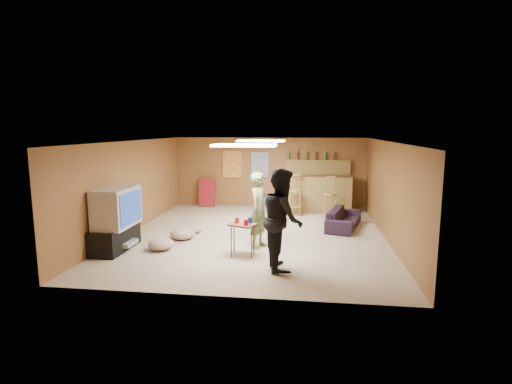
# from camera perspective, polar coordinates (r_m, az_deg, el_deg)

# --- Properties ---
(ground) EXTENTS (7.00, 7.00, 0.00)m
(ground) POSITION_cam_1_polar(r_m,az_deg,el_deg) (9.46, -0.16, -6.18)
(ground) COLOR tan
(ground) RESTS_ON ground
(ceiling) EXTENTS (6.00, 7.00, 0.02)m
(ceiling) POSITION_cam_1_polar(r_m,az_deg,el_deg) (9.13, -0.16, 7.26)
(ceiling) COLOR silver
(ceiling) RESTS_ON ground
(wall_back) EXTENTS (6.00, 0.02, 2.20)m
(wall_back) POSITION_cam_1_polar(r_m,az_deg,el_deg) (12.68, 1.94, 2.79)
(wall_back) COLOR brown
(wall_back) RESTS_ON ground
(wall_front) EXTENTS (6.00, 0.02, 2.20)m
(wall_front) POSITION_cam_1_polar(r_m,az_deg,el_deg) (5.84, -4.73, -4.74)
(wall_front) COLOR brown
(wall_front) RESTS_ON ground
(wall_left) EXTENTS (0.02, 7.00, 2.20)m
(wall_left) POSITION_cam_1_polar(r_m,az_deg,el_deg) (10.07, -17.34, 0.73)
(wall_left) COLOR brown
(wall_left) RESTS_ON ground
(wall_right) EXTENTS (0.02, 7.00, 2.20)m
(wall_right) POSITION_cam_1_polar(r_m,az_deg,el_deg) (9.32, 18.44, 0.03)
(wall_right) COLOR brown
(wall_right) RESTS_ON ground
(tv_stand) EXTENTS (0.55, 1.30, 0.50)m
(tv_stand) POSITION_cam_1_polar(r_m,az_deg,el_deg) (8.80, -19.49, -6.21)
(tv_stand) COLOR black
(tv_stand) RESTS_ON ground
(dvd_box) EXTENTS (0.35, 0.50, 0.08)m
(dvd_box) POSITION_cam_1_polar(r_m,az_deg,el_deg) (8.73, -18.16, -6.94)
(dvd_box) COLOR #B2B2B7
(dvd_box) RESTS_ON tv_stand
(tv_body) EXTENTS (0.60, 1.10, 0.80)m
(tv_body) POSITION_cam_1_polar(r_m,az_deg,el_deg) (8.62, -19.31, -2.07)
(tv_body) COLOR #B2B2B7
(tv_body) RESTS_ON tv_stand
(tv_screen) EXTENTS (0.02, 0.95, 0.65)m
(tv_screen) POSITION_cam_1_polar(r_m,az_deg,el_deg) (8.49, -17.43, -2.15)
(tv_screen) COLOR navy
(tv_screen) RESTS_ON tv_body
(bar_counter) EXTENTS (2.00, 0.60, 1.10)m
(bar_counter) POSITION_cam_1_polar(r_m,az_deg,el_deg) (12.15, 8.73, -0.20)
(bar_counter) COLOR olive
(bar_counter) RESTS_ON ground
(bar_lip) EXTENTS (2.10, 0.12, 0.05)m
(bar_lip) POSITION_cam_1_polar(r_m,az_deg,el_deg) (11.83, 8.82, 2.23)
(bar_lip) COLOR #412415
(bar_lip) RESTS_ON bar_counter
(bar_shelf) EXTENTS (2.00, 0.18, 0.05)m
(bar_shelf) POSITION_cam_1_polar(r_m,az_deg,el_deg) (12.48, 8.79, 4.44)
(bar_shelf) COLOR olive
(bar_shelf) RESTS_ON bar_backing
(bar_backing) EXTENTS (2.00, 0.14, 0.60)m
(bar_backing) POSITION_cam_1_polar(r_m,az_deg,el_deg) (12.53, 8.76, 3.08)
(bar_backing) COLOR olive
(bar_backing) RESTS_ON bar_counter
(poster_left) EXTENTS (0.60, 0.03, 0.85)m
(poster_left) POSITION_cam_1_polar(r_m,az_deg,el_deg) (12.78, -3.45, 3.96)
(poster_left) COLOR #BF3F26
(poster_left) RESTS_ON wall_back
(poster_right) EXTENTS (0.55, 0.03, 0.80)m
(poster_right) POSITION_cam_1_polar(r_m,az_deg,el_deg) (12.64, 0.57, 3.92)
(poster_right) COLOR #334C99
(poster_right) RESTS_ON wall_back
(folding_chair_stack) EXTENTS (0.50, 0.26, 0.91)m
(folding_chair_stack) POSITION_cam_1_polar(r_m,az_deg,el_deg) (12.91, -7.03, -0.06)
(folding_chair_stack) COLOR maroon
(folding_chair_stack) RESTS_ON ground
(ceiling_panel_front) EXTENTS (1.20, 0.60, 0.04)m
(ceiling_panel_front) POSITION_cam_1_polar(r_m,az_deg,el_deg) (7.64, -1.66, 6.67)
(ceiling_panel_front) COLOR white
(ceiling_panel_front) RESTS_ON ceiling
(ceiling_panel_back) EXTENTS (1.20, 0.60, 0.04)m
(ceiling_panel_back) POSITION_cam_1_polar(r_m,az_deg,el_deg) (10.32, 0.73, 7.31)
(ceiling_panel_back) COLOR white
(ceiling_panel_back) RESTS_ON ceiling
(person_olive) EXTENTS (0.55, 0.67, 1.60)m
(person_olive) POSITION_cam_1_polar(r_m,az_deg,el_deg) (8.35, 0.45, -2.61)
(person_olive) COLOR #5C6D3F
(person_olive) RESTS_ON ground
(person_black) EXTENTS (0.86, 1.00, 1.81)m
(person_black) POSITION_cam_1_polar(r_m,az_deg,el_deg) (7.09, 3.77, -3.86)
(person_black) COLOR black
(person_black) RESTS_ON ground
(sofa) EXTENTS (1.04, 1.76, 0.48)m
(sofa) POSITION_cam_1_polar(r_m,az_deg,el_deg) (10.32, 12.42, -3.71)
(sofa) COLOR black
(sofa) RESTS_ON ground
(tray_table) EXTENTS (0.60, 0.55, 0.64)m
(tray_table) POSITION_cam_1_polar(r_m,az_deg,el_deg) (7.92, -1.92, -6.83)
(tray_table) COLOR #412415
(tray_table) RESTS_ON ground
(cup_red_near) EXTENTS (0.10, 0.10, 0.11)m
(cup_red_near) POSITION_cam_1_polar(r_m,az_deg,el_deg) (7.92, -2.73, -4.03)
(cup_red_near) COLOR red
(cup_red_near) RESTS_ON tray_table
(cup_red_far) EXTENTS (0.09, 0.09, 0.12)m
(cup_red_far) POSITION_cam_1_polar(r_m,az_deg,el_deg) (7.71, -1.45, -4.35)
(cup_red_far) COLOR red
(cup_red_far) RESTS_ON tray_table
(cup_blue) EXTENTS (0.10, 0.10, 0.12)m
(cup_blue) POSITION_cam_1_polar(r_m,az_deg,el_deg) (7.91, -0.86, -4.00)
(cup_blue) COLOR #16269B
(cup_blue) RESTS_ON tray_table
(bar_stool_left) EXTENTS (0.43, 0.43, 1.27)m
(bar_stool_left) POSITION_cam_1_polar(r_m,az_deg,el_deg) (11.52, 5.68, -0.24)
(bar_stool_left) COLOR olive
(bar_stool_left) RESTS_ON ground
(bar_stool_right) EXTENTS (0.52, 0.52, 1.30)m
(bar_stool_right) POSITION_cam_1_polar(r_m,az_deg,el_deg) (11.11, 10.60, -0.60)
(bar_stool_right) COLOR olive
(bar_stool_right) RESTS_ON ground
(cushion_near_tv) EXTENTS (0.72, 0.72, 0.26)m
(cushion_near_tv) POSITION_cam_1_polar(r_m,az_deg,el_deg) (9.26, -10.40, -5.86)
(cushion_near_tv) COLOR gray
(cushion_near_tv) RESTS_ON ground
(cushion_mid) EXTENTS (0.46, 0.46, 0.18)m
(cushion_mid) POSITION_cam_1_polar(r_m,az_deg,el_deg) (9.77, -8.80, -5.24)
(cushion_mid) COLOR gray
(cushion_mid) RESTS_ON ground
(cushion_far) EXTENTS (0.64, 0.64, 0.24)m
(cushion_far) POSITION_cam_1_polar(r_m,az_deg,el_deg) (8.57, -13.42, -7.24)
(cushion_far) COLOR gray
(cushion_far) RESTS_ON ground
(bottle_row) EXTENTS (1.48, 0.08, 0.26)m
(bottle_row) POSITION_cam_1_polar(r_m,az_deg,el_deg) (12.45, 7.89, 5.16)
(bottle_row) COLOR #3F7233
(bottle_row) RESTS_ON bar_shelf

